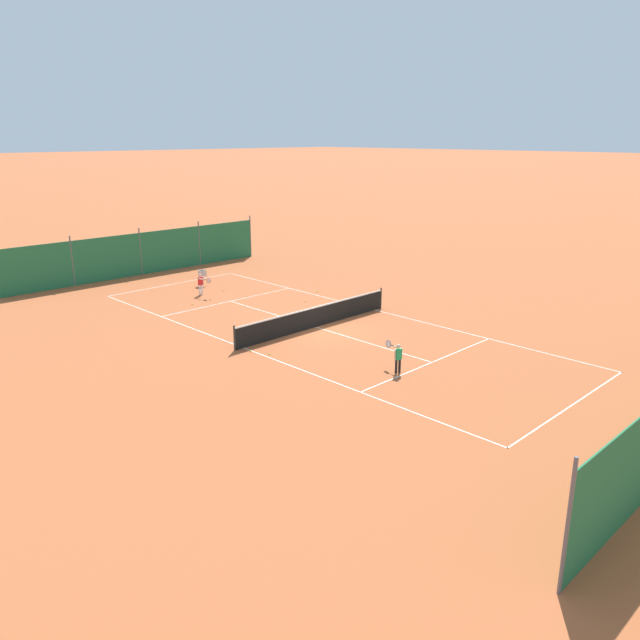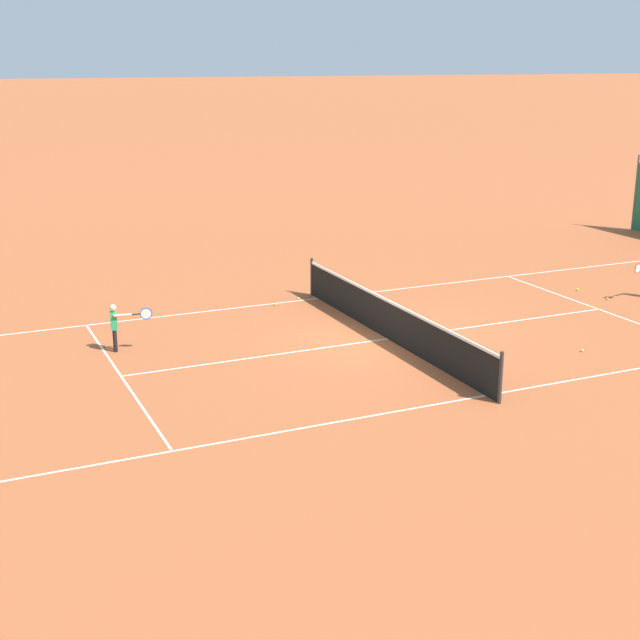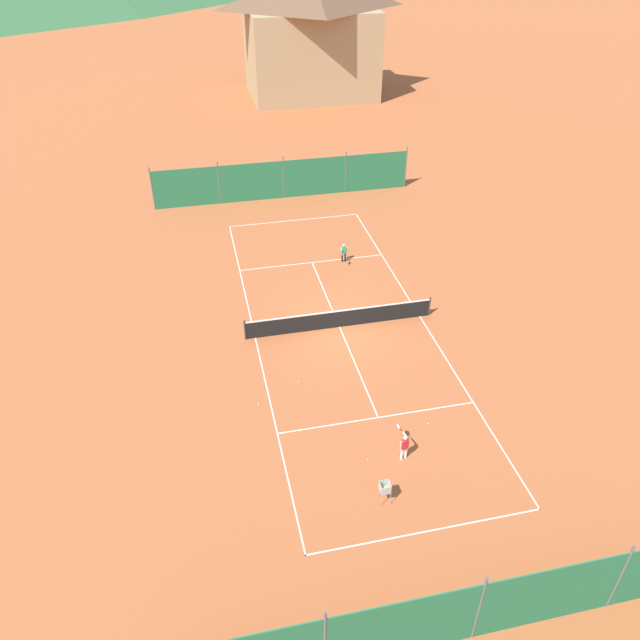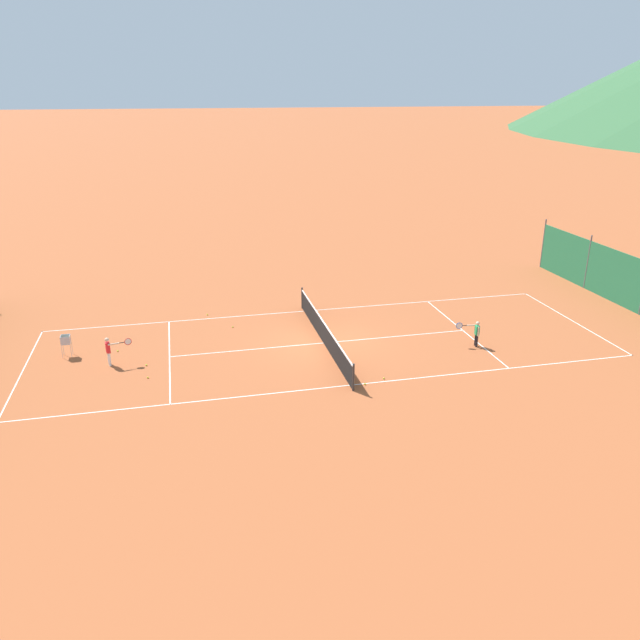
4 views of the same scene
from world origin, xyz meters
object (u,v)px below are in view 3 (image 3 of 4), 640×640
(tennis_ball_alley_right, at_px, (299,382))
(tennis_ball_by_net_left, at_px, (368,459))
(tennis_ball_near_corner, at_px, (407,301))
(tennis_net, at_px, (340,318))
(tennis_ball_by_net_right, at_px, (401,430))
(alpine_chalet, at_px, (311,33))
(player_far_baseline, at_px, (404,444))
(player_near_baseline, at_px, (344,252))
(tennis_ball_service_box, at_px, (428,424))
(tennis_ball_mid_court, at_px, (259,404))
(ball_hopper, at_px, (385,488))
(tennis_ball_far_corner, at_px, (418,309))

(tennis_ball_alley_right, bearing_deg, tennis_ball_by_net_left, -71.18)
(tennis_ball_near_corner, bearing_deg, tennis_net, -160.50)
(tennis_ball_by_net_right, bearing_deg, tennis_ball_by_net_left, -144.96)
(alpine_chalet, bearing_deg, player_far_baseline, -97.89)
(tennis_ball_by_net_right, bearing_deg, player_near_baseline, 85.35)
(player_near_baseline, height_order, tennis_ball_alley_right, player_near_baseline)
(tennis_ball_alley_right, relative_size, tennis_ball_service_box, 1.00)
(tennis_net, height_order, player_near_baseline, player_near_baseline)
(tennis_ball_service_box, distance_m, tennis_ball_mid_court, 6.92)
(tennis_ball_by_net_right, height_order, ball_hopper, ball_hopper)
(tennis_ball_alley_right, xyz_separation_m, tennis_ball_by_net_right, (3.36, -3.69, 0.00))
(tennis_ball_mid_court, bearing_deg, tennis_ball_by_net_left, -47.33)
(tennis_ball_alley_right, bearing_deg, player_far_baseline, -59.45)
(tennis_net, relative_size, tennis_ball_by_net_left, 139.09)
(tennis_ball_far_corner, relative_size, alpine_chalet, 0.01)
(tennis_ball_by_net_right, bearing_deg, ball_hopper, -118.49)
(tennis_ball_far_corner, bearing_deg, player_near_baseline, 113.75)
(tennis_ball_near_corner, height_order, alpine_chalet, alpine_chalet)
(ball_hopper, bearing_deg, tennis_ball_service_box, 48.29)
(tennis_ball_service_box, xyz_separation_m, tennis_ball_by_net_left, (-2.85, -1.27, 0.00))
(player_near_baseline, relative_size, ball_hopper, 1.24)
(tennis_ball_near_corner, distance_m, alpine_chalet, 38.98)
(player_near_baseline, relative_size, tennis_ball_service_box, 16.71)
(player_near_baseline, height_order, alpine_chalet, alpine_chalet)
(tennis_ball_mid_court, xyz_separation_m, alpine_chalet, (11.58, 44.41, 5.79))
(tennis_net, xyz_separation_m, ball_hopper, (-1.02, -10.40, 0.16))
(player_far_baseline, xyz_separation_m, tennis_ball_by_net_right, (0.39, 1.34, -0.64))
(tennis_ball_alley_right, relative_size, ball_hopper, 0.07)
(player_far_baseline, relative_size, alpine_chalet, 0.09)
(tennis_ball_service_box, xyz_separation_m, ball_hopper, (-2.85, -3.20, 0.63))
(tennis_ball_by_net_left, distance_m, tennis_ball_mid_court, 5.25)
(player_near_baseline, height_order, tennis_ball_near_corner, player_near_baseline)
(player_far_baseline, xyz_separation_m, alpine_chalet, (6.71, 48.42, 5.14))
(tennis_ball_service_box, relative_size, tennis_ball_by_net_left, 1.00)
(player_near_baseline, bearing_deg, tennis_ball_near_corner, -65.63)
(tennis_ball_far_corner, bearing_deg, player_far_baseline, -113.11)
(tennis_ball_alley_right, xyz_separation_m, tennis_ball_mid_court, (-1.90, -1.02, 0.00))
(ball_hopper, xyz_separation_m, alpine_chalet, (8.01, 50.20, 5.16))
(player_far_baseline, bearing_deg, tennis_ball_mid_court, 140.50)
(ball_hopper, height_order, alpine_chalet, alpine_chalet)
(player_near_baseline, relative_size, tennis_ball_alley_right, 16.71)
(tennis_ball_service_box, height_order, tennis_ball_near_corner, same)
(tennis_ball_near_corner, relative_size, tennis_ball_by_net_right, 1.00)
(player_near_baseline, relative_size, tennis_ball_far_corner, 16.71)
(tennis_net, relative_size, tennis_ball_service_box, 139.09)
(tennis_ball_near_corner, xyz_separation_m, tennis_ball_by_net_right, (-3.22, -8.66, 0.00))
(tennis_ball_service_box, distance_m, tennis_ball_by_net_left, 3.12)
(player_near_baseline, relative_size, tennis_ball_by_net_left, 16.71)
(tennis_net, height_order, tennis_ball_mid_court, tennis_net)
(player_near_baseline, bearing_deg, tennis_ball_far_corner, -66.25)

